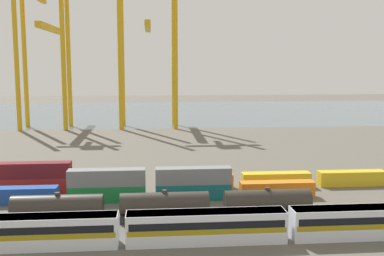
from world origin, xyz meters
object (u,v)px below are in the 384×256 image
passenger_train (206,225)px  shipping_container_1 (18,196)px  shipping_container_6 (277,189)px  shipping_container_8 (35,185)px  shipping_container_11 (198,182)px  freight_tank_row (165,206)px  shipping_container_4 (193,191)px  gantry_crane_west (45,42)px  gantry_crane_central (148,39)px

passenger_train → shipping_container_1: passenger_train is taller
shipping_container_6 → shipping_container_8: 40.45m
shipping_container_6 → shipping_container_11: (-12.31, 6.23, 0.00)m
shipping_container_6 → shipping_container_11: 13.79m
passenger_train → freight_tank_row: (-4.82, 8.41, -0.07)m
shipping_container_4 → shipping_container_6: size_ratio=1.00×
gantry_crane_west → gantry_crane_central: size_ratio=0.96×
gantry_crane_west → shipping_container_6: bearing=-58.5°
shipping_container_11 → shipping_container_4: bearing=-102.5°
freight_tank_row → gantry_crane_central: bearing=91.4°
shipping_container_11 → gantry_crane_west: gantry_crane_west is taller
gantry_crane_central → gantry_crane_west: bearing=178.3°
freight_tank_row → gantry_crane_west: gantry_crane_west is taller
shipping_container_1 → shipping_container_6: 41.07m
shipping_container_11 → gantry_crane_west: bearing=117.1°
shipping_container_4 → gantry_crane_west: (-42.00, 91.03, 27.71)m
shipping_container_1 → gantry_crane_central: 96.53m
shipping_container_1 → shipping_container_4: same height
shipping_container_1 → shipping_container_4: 27.38m
freight_tank_row → shipping_container_4: bearing=63.8°
freight_tank_row → shipping_container_8: (-21.37, 16.23, -0.78)m
shipping_container_4 → gantry_crane_west: 104.01m
shipping_container_4 → shipping_container_6: same height
freight_tank_row → shipping_container_6: 21.13m
freight_tank_row → shipping_container_8: bearing=142.8°
freight_tank_row → shipping_container_4: freight_tank_row is taller
shipping_container_8 → gantry_crane_central: size_ratio=0.24×
shipping_container_1 → shipping_container_11: (28.76, 6.23, 0.00)m
shipping_container_1 → shipping_container_8: bearing=80.0°
shipping_container_11 → shipping_container_1: bearing=-167.8°
shipping_container_6 → shipping_container_1: bearing=180.0°
shipping_container_6 → shipping_container_8: (-39.97, 6.23, 0.00)m
shipping_container_6 → gantry_crane_central: bearing=103.2°
freight_tank_row → gantry_crane_central: (-2.52, 99.98, 27.91)m
shipping_container_8 → shipping_container_4: bearing=-13.3°
freight_tank_row → passenger_train: bearing=-60.2°
shipping_container_11 → gantry_crane_central: 88.97m
shipping_container_1 → shipping_container_6: (41.07, 0.00, 0.00)m
freight_tank_row → shipping_container_4: 11.17m
shipping_container_6 → gantry_crane_central: (-21.13, 89.99, 28.69)m
passenger_train → shipping_container_1: bearing=146.0°
passenger_train → gantry_crane_west: bearing=111.0°
passenger_train → shipping_container_11: (1.47, 24.64, -0.84)m
gantry_crane_central → shipping_container_6: bearing=-76.8°
freight_tank_row → gantry_crane_central: gantry_crane_central is taller
shipping_container_11 → shipping_container_8: bearing=180.0°
shipping_container_11 → shipping_container_6: bearing=-26.8°
shipping_container_1 → gantry_crane_west: (-14.61, 91.03, 27.71)m
shipping_container_1 → shipping_container_11: 29.43m
shipping_container_11 → gantry_crane_west: size_ratio=0.25×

